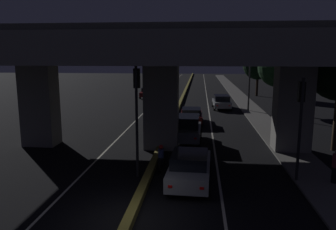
% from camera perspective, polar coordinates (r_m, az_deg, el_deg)
% --- Properties ---
extents(ground_plane, '(200.00, 200.00, 0.00)m').
position_cam_1_polar(ground_plane, '(12.77, -6.68, -18.10)').
color(ground_plane, black).
extents(lane_line_left_inner, '(0.12, 126.00, 0.00)m').
position_cam_1_polar(lane_line_left_inner, '(46.74, -1.81, 2.88)').
color(lane_line_left_inner, beige).
rests_on(lane_line_left_inner, ground_plane).
extents(lane_line_right_inner, '(0.12, 126.00, 0.00)m').
position_cam_1_polar(lane_line_right_inner, '(46.36, 6.83, 2.75)').
color(lane_line_right_inner, beige).
rests_on(lane_line_right_inner, ground_plane).
extents(median_divider, '(0.37, 126.00, 0.32)m').
position_cam_1_polar(median_divider, '(46.40, 2.49, 3.02)').
color(median_divider, olive).
rests_on(median_divider, ground_plane).
extents(sidewalk_right, '(2.35, 126.00, 0.12)m').
position_cam_1_polar(sidewalk_right, '(39.84, 13.93, 1.36)').
color(sidewalk_right, '#5B5956').
rests_on(sidewalk_right, ground_plane).
extents(elevated_overpass, '(23.53, 12.86, 8.11)m').
position_cam_1_polar(elevated_overpass, '(21.13, -1.19, 10.28)').
color(elevated_overpass, gray).
rests_on(elevated_overpass, ground_plane).
extents(traffic_light_left_of_median, '(0.30, 0.49, 5.64)m').
position_cam_1_polar(traffic_light_left_of_median, '(16.15, -5.45, 2.32)').
color(traffic_light_left_of_median, black).
rests_on(traffic_light_left_of_median, ground_plane).
extents(traffic_light_right_of_median, '(0.30, 0.49, 5.06)m').
position_cam_1_polar(traffic_light_right_of_median, '(16.60, 22.08, 0.51)').
color(traffic_light_right_of_median, black).
rests_on(traffic_light_right_of_median, ground_plane).
extents(street_lamp, '(2.48, 0.32, 7.17)m').
position_cam_1_polar(street_lamp, '(36.51, 13.46, 7.31)').
color(street_lamp, '#2D2D30').
rests_on(street_lamp, ground_plane).
extents(car_silver_lead, '(2.19, 4.57, 1.55)m').
position_cam_1_polar(car_silver_lead, '(15.85, 3.82, -9.09)').
color(car_silver_lead, gray).
rests_on(car_silver_lead, ground_plane).
extents(car_grey_second, '(2.09, 3.99, 1.86)m').
position_cam_1_polar(car_grey_second, '(23.30, 3.37, -2.35)').
color(car_grey_second, '#515459').
rests_on(car_grey_second, ground_plane).
extents(car_dark_red_third, '(2.13, 4.52, 1.39)m').
position_cam_1_polar(car_dark_red_third, '(29.71, 4.09, -0.01)').
color(car_dark_red_third, '#591414').
rests_on(car_dark_red_third, ground_plane).
extents(car_silver_fourth, '(2.15, 4.21, 1.56)m').
position_cam_1_polar(car_silver_fourth, '(38.26, 9.31, 2.32)').
color(car_silver_fourth, gray).
rests_on(car_silver_fourth, ground_plane).
extents(car_grey_lead_oncoming, '(1.99, 4.86, 1.77)m').
position_cam_1_polar(car_grey_lead_oncoming, '(35.84, -1.53, 2.11)').
color(car_grey_lead_oncoming, '#515459').
rests_on(car_grey_lead_oncoming, ground_plane).
extents(car_dark_red_second_oncoming, '(2.20, 4.87, 1.40)m').
position_cam_1_polar(car_dark_red_second_oncoming, '(48.17, -3.55, 3.93)').
color(car_dark_red_second_oncoming, '#591414').
rests_on(car_dark_red_second_oncoming, ground_plane).
extents(car_silver_third_oncoming, '(2.00, 4.28, 1.92)m').
position_cam_1_polar(car_silver_third_oncoming, '(57.57, -2.00, 5.29)').
color(car_silver_third_oncoming, gray).
rests_on(car_silver_third_oncoming, ground_plane).
extents(motorcycle_black_filtering_near, '(0.33, 1.81, 1.35)m').
position_cam_1_polar(motorcycle_black_filtering_near, '(17.79, -1.23, -7.61)').
color(motorcycle_black_filtering_near, black).
rests_on(motorcycle_black_filtering_near, ground_plane).
extents(motorcycle_blue_filtering_mid, '(0.33, 1.88, 1.37)m').
position_cam_1_polar(motorcycle_blue_filtering_mid, '(25.41, 0.96, -2.11)').
color(motorcycle_blue_filtering_mid, black).
rests_on(motorcycle_blue_filtering_mid, ground_plane).
extents(pedestrian_on_sidewalk, '(0.36, 0.36, 1.61)m').
position_cam_1_polar(pedestrian_on_sidewalk, '(17.46, 27.18, -7.98)').
color(pedestrian_on_sidewalk, black).
rests_on(pedestrian_on_sidewalk, sidewalk_right).
extents(roadside_tree_kerbside_mid, '(4.26, 4.26, 6.96)m').
position_cam_1_polar(roadside_tree_kerbside_mid, '(37.31, 18.60, 7.88)').
color(roadside_tree_kerbside_mid, '#38281C').
rests_on(roadside_tree_kerbside_mid, ground_plane).
extents(roadside_tree_kerbside_far, '(4.53, 4.53, 7.00)m').
position_cam_1_polar(roadside_tree_kerbside_far, '(51.24, 15.41, 8.47)').
color(roadside_tree_kerbside_far, '#2D2116').
rests_on(roadside_tree_kerbside_far, ground_plane).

